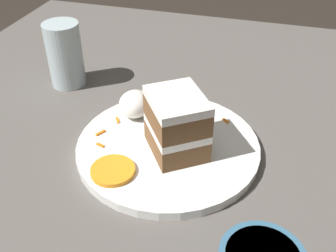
{
  "coord_description": "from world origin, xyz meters",
  "views": [
    {
      "loc": [
        0.47,
        0.12,
        0.42
      ],
      "look_at": [
        0.01,
        -0.02,
        0.07
      ],
      "focal_mm": 42.0,
      "sensor_mm": 36.0,
      "label": 1
    }
  ],
  "objects_px": {
    "orange_garnish": "(113,170)",
    "drinking_glass": "(66,59)",
    "cake_slice": "(174,124)",
    "plate": "(168,147)",
    "cream_dollop": "(135,104)"
  },
  "relations": [
    {
      "from": "orange_garnish",
      "to": "drinking_glass",
      "type": "relative_size",
      "value": 0.51
    },
    {
      "from": "cake_slice",
      "to": "orange_garnish",
      "type": "height_order",
      "value": "cake_slice"
    },
    {
      "from": "plate",
      "to": "orange_garnish",
      "type": "distance_m",
      "value": 0.1
    },
    {
      "from": "drinking_glass",
      "to": "plate",
      "type": "bearing_deg",
      "value": 59.32
    },
    {
      "from": "cream_dollop",
      "to": "plate",
      "type": "bearing_deg",
      "value": 51.64
    },
    {
      "from": "cream_dollop",
      "to": "orange_garnish",
      "type": "xyz_separation_m",
      "value": [
        0.15,
        0.02,
        -0.02
      ]
    },
    {
      "from": "cream_dollop",
      "to": "cake_slice",
      "type": "bearing_deg",
      "value": 51.66
    },
    {
      "from": "cake_slice",
      "to": "drinking_glass",
      "type": "bearing_deg",
      "value": 113.99
    },
    {
      "from": "cake_slice",
      "to": "orange_garnish",
      "type": "xyz_separation_m",
      "value": [
        0.08,
        -0.07,
        -0.04
      ]
    },
    {
      "from": "drinking_glass",
      "to": "cream_dollop",
      "type": "bearing_deg",
      "value": 63.1
    },
    {
      "from": "orange_garnish",
      "to": "plate",
      "type": "bearing_deg",
      "value": 146.27
    },
    {
      "from": "cream_dollop",
      "to": "orange_garnish",
      "type": "distance_m",
      "value": 0.15
    },
    {
      "from": "plate",
      "to": "drinking_glass",
      "type": "bearing_deg",
      "value": -120.68
    },
    {
      "from": "cream_dollop",
      "to": "orange_garnish",
      "type": "relative_size",
      "value": 0.94
    },
    {
      "from": "plate",
      "to": "cream_dollop",
      "type": "height_order",
      "value": "cream_dollop"
    }
  ]
}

